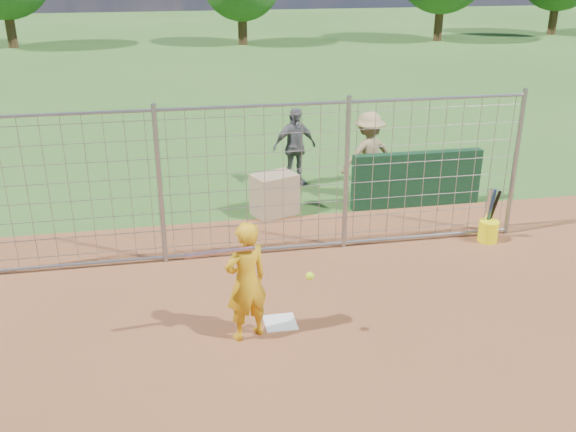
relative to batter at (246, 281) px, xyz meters
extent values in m
plane|color=#2D591E|center=(0.48, 0.43, -0.81)|extent=(100.00, 100.00, 0.00)
cube|color=silver|center=(0.48, 0.23, -0.80)|extent=(0.43, 0.43, 0.02)
cube|color=#11381E|center=(3.88, 4.03, -0.26)|extent=(2.60, 0.20, 1.10)
imported|color=gold|center=(0.00, 0.00, 0.00)|extent=(0.70, 0.59, 1.63)
imported|color=#5A5A60|center=(1.77, 5.71, 0.03)|extent=(1.06, 0.64, 1.68)
imported|color=#9B8554|center=(3.09, 4.71, 0.07)|extent=(1.25, 0.88, 1.76)
cube|color=tan|center=(1.06, 4.12, -0.41)|extent=(0.95, 0.81, 0.80)
cylinder|color=silver|center=(-0.33, -0.18, 0.53)|extent=(0.86, 0.15, 0.06)
sphere|color=#CCFF1A|center=(0.77, -0.26, 0.13)|extent=(0.10, 0.10, 0.10)
cylinder|color=#FFF70D|center=(4.49, 2.18, -0.62)|extent=(0.34, 0.34, 0.38)
cylinder|color=silver|center=(4.44, 2.23, -0.26)|extent=(0.07, 0.17, 0.85)
cylinder|color=navy|center=(4.51, 2.23, -0.26)|extent=(0.06, 0.22, 0.85)
cylinder|color=black|center=(4.56, 2.23, -0.26)|extent=(0.06, 0.34, 0.82)
cylinder|color=gray|center=(-1.02, 2.43, 0.49)|extent=(0.08, 0.08, 2.60)
cylinder|color=gray|center=(1.98, 2.43, 0.49)|extent=(0.08, 0.08, 2.60)
cylinder|color=gray|center=(4.98, 2.43, 0.49)|extent=(0.08, 0.08, 2.60)
cylinder|color=gray|center=(0.48, 2.43, 1.69)|extent=(9.00, 0.05, 0.05)
cylinder|color=gray|center=(0.48, 2.43, -0.73)|extent=(9.00, 0.05, 0.05)
cube|color=gray|center=(0.48, 2.43, 0.44)|extent=(9.00, 0.02, 2.50)
cylinder|color=#3F2B19|center=(-8.52, 29.43, 0.45)|extent=(0.50, 0.50, 2.52)
cylinder|color=#3F2B19|center=(3.48, 28.43, 0.27)|extent=(0.50, 0.50, 2.16)
cylinder|color=#3F2B19|center=(14.48, 27.93, 0.48)|extent=(0.50, 0.50, 2.59)
cylinder|color=#3F2B19|center=(22.48, 29.43, 0.41)|extent=(0.50, 0.50, 2.45)
camera|label=1|loc=(-0.83, -7.15, 3.86)|focal=40.00mm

